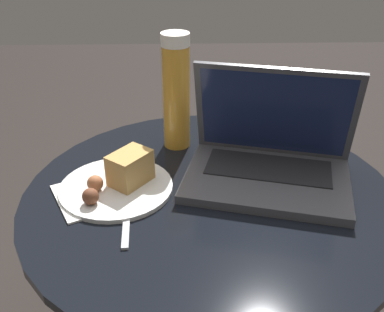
{
  "coord_description": "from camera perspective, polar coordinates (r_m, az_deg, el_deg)",
  "views": [
    {
      "loc": [
        -0.06,
        -0.72,
        1.02
      ],
      "look_at": [
        -0.04,
        0.02,
        0.6
      ],
      "focal_mm": 42.0,
      "sensor_mm": 36.0,
      "label": 1
    }
  ],
  "objects": [
    {
      "name": "laptop",
      "position": [
        0.91,
        9.78,
        -0.14
      ],
      "size": [
        0.37,
        0.29,
        0.23
      ],
      "color": "#47474C",
      "rests_on": "table"
    },
    {
      "name": "fork",
      "position": [
        0.83,
        -8.24,
        -6.87
      ],
      "size": [
        0.03,
        0.18,
        0.0
      ],
      "color": "#B2B2B7",
      "rests_on": "table"
    },
    {
      "name": "table",
      "position": [
        0.94,
        2.21,
        -10.27
      ],
      "size": [
        0.73,
        0.73,
        0.53
      ],
      "color": "#515156",
      "rests_on": "ground_plane"
    },
    {
      "name": "snack_plate",
      "position": [
        0.88,
        -9.17,
        -3.09
      ],
      "size": [
        0.22,
        0.22,
        0.07
      ],
      "color": "silver",
      "rests_on": "table"
    },
    {
      "name": "napkin",
      "position": [
        0.89,
        -10.58,
        -4.33
      ],
      "size": [
        0.23,
        0.21,
        0.0
      ],
      "color": "white",
      "rests_on": "table"
    },
    {
      "name": "beer_glass",
      "position": [
        0.99,
        -2.02,
        8.12
      ],
      "size": [
        0.06,
        0.06,
        0.26
      ],
      "color": "gold",
      "rests_on": "table"
    }
  ]
}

